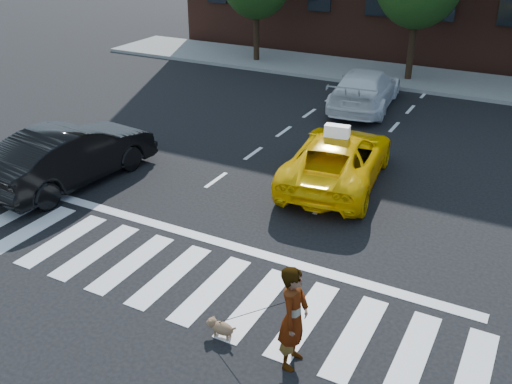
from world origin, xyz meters
TOP-DOWN VIEW (x-y plane):
  - ground at (0.00, 0.00)m, footprint 120.00×120.00m
  - crosswalk at (0.00, 0.00)m, footprint 13.00×2.40m
  - stop_line at (0.00, 1.60)m, footprint 12.00×0.30m
  - sidewalk_far at (0.00, 17.50)m, footprint 30.00×4.00m
  - taxi at (1.40, 5.88)m, footprint 2.91×5.27m
  - black_sedan at (-5.00, 2.50)m, footprint 2.21×5.06m
  - white_suv at (-0.04, 12.61)m, footprint 2.62×5.28m
  - woman at (3.27, -1.10)m, footprint 0.49×0.71m
  - dog at (1.87, -1.10)m, footprint 0.59×0.24m
  - taxi_sign at (1.40, 5.68)m, footprint 0.68×0.36m

SIDE VIEW (x-z plane):
  - ground at x=0.00m, z-range 0.00..0.00m
  - crosswalk at x=0.00m, z-range 0.00..0.01m
  - stop_line at x=0.00m, z-range 0.00..0.01m
  - sidewalk_far at x=0.00m, z-range 0.00..0.15m
  - dog at x=1.87m, z-range 0.03..0.36m
  - taxi at x=1.40m, z-range 0.00..1.40m
  - white_suv at x=-0.04m, z-range 0.00..1.47m
  - black_sedan at x=-5.00m, z-range 0.00..1.62m
  - woman at x=3.27m, z-range 0.00..1.87m
  - taxi_sign at x=1.40m, z-range 1.40..1.72m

